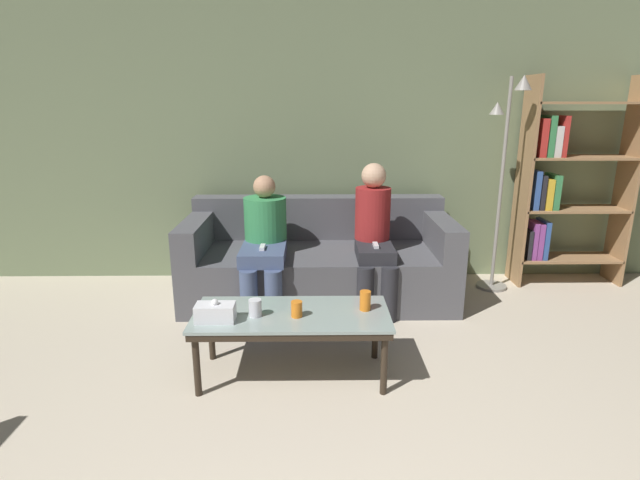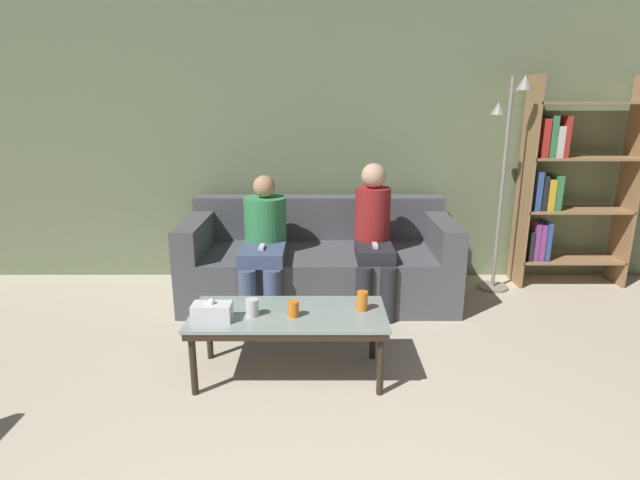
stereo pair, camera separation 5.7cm
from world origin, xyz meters
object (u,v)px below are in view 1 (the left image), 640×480
Objects in this scene: couch at (319,262)px; bookshelf at (560,185)px; cup_far_center at (297,309)px; coffee_table at (292,319)px; cup_near_left at (365,301)px; seated_person_left_end at (264,239)px; cup_near_right at (255,308)px; tissue_box at (215,312)px; standing_lamp at (505,162)px; seated_person_mid_left at (374,234)px.

bookshelf reaches higher than couch.
bookshelf is (2.26, 1.65, 0.44)m from cup_far_center.
couch is at bearing 82.20° from coffee_table.
couch is at bearing -171.52° from bookshelf.
coffee_table is 0.63× the size of bookshelf.
seated_person_left_end is at bearing 124.06° from cup_near_left.
cup_near_right is 0.46× the size of tissue_box.
cup_near_left reaches higher than cup_near_right.
standing_lamp is (2.16, 1.56, 0.65)m from tissue_box.
standing_lamp is at bearing 6.36° from couch.
cup_near_right is at bearing -126.14° from seated_person_mid_left.
seated_person_mid_left is at bearing 0.90° from seated_person_left_end.
cup_near_left reaches higher than cup_far_center.
standing_lamp reaches higher than tissue_box.
couch is 9.89× the size of tissue_box.
cup_near_right is at bearing -87.57° from seated_person_left_end.
cup_far_center is (-0.40, -0.09, -0.01)m from cup_near_left.
coffee_table is 2.38m from standing_lamp.
coffee_table is 11.34× the size of cup_near_right.
cup_near_left is at bearing 7.00° from cup_near_right.
standing_lamp is at bearing 35.88° from tissue_box.
seated_person_left_end is (-0.05, 1.10, 0.10)m from cup_near_right.
tissue_box is at bearing -144.12° from standing_lamp.
cup_near_left is 2.46m from bookshelf.
seated_person_left_end is (-0.25, 1.05, 0.20)m from coffee_table.
cup_far_center is at bearing -59.78° from coffee_table.
cup_near_left reaches higher than coffee_table.
cup_near_left is at bearing 4.58° from coffee_table.
tissue_box is at bearing -164.19° from cup_near_right.
seated_person_mid_left reaches higher than cup_far_center.
couch is 1.36m from cup_far_center.
bookshelf is at bearing 14.27° from standing_lamp.
cup_far_center is 0.08× the size of seated_person_mid_left.
standing_lamp is (1.30, 1.42, 0.64)m from cup_near_left.
seated_person_left_end is at bearing -167.92° from bookshelf.
couch is 1.20× the size of bookshelf.
couch reaches higher than cup_near_right.
seated_person_left_end is at bearing 92.43° from cup_near_right.
tissue_box is 3.24m from bookshelf.
cup_near_left is 0.10× the size of seated_person_mid_left.
couch is 0.55m from seated_person_left_end.
seated_person_left_end is at bearing -179.10° from seated_person_mid_left.
couch is 1.39m from cup_near_right.
cup_near_left is (0.44, 0.03, 0.10)m from coffee_table.
tissue_box is 0.21× the size of seated_person_left_end.
couch is at bearing 66.62° from tissue_box.
tissue_box is (-0.42, -0.11, 0.09)m from coffee_table.
bookshelf is at bearing 12.08° from seated_person_left_end.
tissue_box is 1.57m from seated_person_mid_left.
bookshelf reaches higher than seated_person_mid_left.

